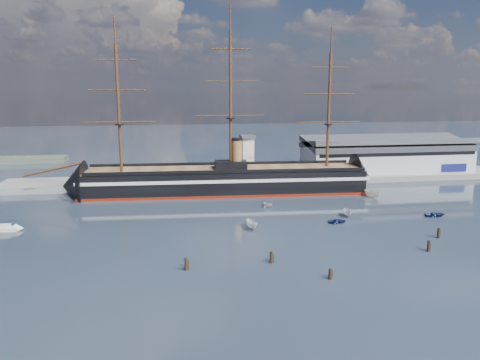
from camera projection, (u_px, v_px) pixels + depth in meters
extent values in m
plane|color=#1E242D|center=(257.00, 207.00, 132.20)|extent=(600.00, 600.00, 0.00)
cube|color=slate|center=(265.00, 181.00, 168.61)|extent=(180.00, 18.00, 2.00)
cube|color=#B7BABC|center=(386.00, 157.00, 178.53)|extent=(62.00, 20.00, 10.00)
cube|color=#3F4247|center=(387.00, 143.00, 177.43)|extent=(63.00, 21.00, 2.00)
cube|color=silver|center=(248.00, 158.00, 162.86)|extent=(4.00, 4.00, 14.00)
cube|color=#3F4247|center=(248.00, 137.00, 161.39)|extent=(5.00, 5.00, 1.00)
cube|color=black|center=(225.00, 180.00, 149.75)|extent=(88.71, 20.52, 7.00)
cube|color=silver|center=(225.00, 177.00, 149.51)|extent=(90.72, 20.87, 1.00)
cube|color=maroon|center=(225.00, 191.00, 150.46)|extent=(90.72, 20.83, 0.90)
cone|color=black|center=(74.00, 186.00, 142.63)|extent=(14.79, 16.38, 15.68)
cone|color=black|center=(362.00, 177.00, 156.99)|extent=(11.80, 16.23, 15.68)
cube|color=brown|center=(225.00, 169.00, 149.04)|extent=(88.64, 19.25, 0.40)
cube|color=black|center=(231.00, 165.00, 149.08)|extent=(10.30, 6.51, 2.50)
cylinder|color=olive|center=(237.00, 154.00, 148.70)|extent=(3.20, 3.20, 9.00)
cylinder|color=#381E0F|center=(53.00, 169.00, 140.74)|extent=(17.76, 1.62, 4.43)
cylinder|color=#381E0F|center=(119.00, 109.00, 140.34)|extent=(0.90, 0.90, 38.00)
cylinder|color=#381E0F|center=(231.00, 102.00, 145.20)|extent=(0.90, 0.90, 42.00)
cylinder|color=#381E0F|center=(329.00, 111.00, 150.73)|extent=(0.90, 0.90, 36.00)
cube|color=silver|center=(1.00, 229.00, 110.16)|extent=(7.55, 3.04, 0.98)
cube|color=silver|center=(1.00, 226.00, 110.00)|extent=(4.08, 2.04, 0.78)
imported|color=silver|center=(252.00, 229.00, 111.73)|extent=(6.90, 3.11, 2.67)
imported|color=navy|center=(338.00, 223.00, 116.82)|extent=(1.33, 3.03, 1.39)
imported|color=silver|center=(347.00, 216.00, 122.71)|extent=(5.89, 2.84, 2.26)
imported|color=silver|center=(267.00, 207.00, 132.41)|extent=(6.33, 5.35, 2.16)
imported|color=navy|center=(435.00, 216.00, 122.65)|extent=(1.50, 3.39, 1.55)
imported|color=#EDEACB|center=(372.00, 197.00, 144.20)|extent=(7.18, 5.02, 2.70)
cylinder|color=black|center=(186.00, 270.00, 86.75)|extent=(0.64, 0.64, 3.09)
cylinder|color=black|center=(330.00, 279.00, 82.67)|extent=(0.64, 0.64, 2.65)
cylinder|color=black|center=(428.00, 251.00, 96.61)|extent=(0.64, 0.64, 3.08)
cylinder|color=black|center=(438.00, 238.00, 105.23)|extent=(0.64, 0.64, 3.06)
cylinder|color=black|center=(271.00, 263.00, 90.34)|extent=(0.64, 0.64, 3.02)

